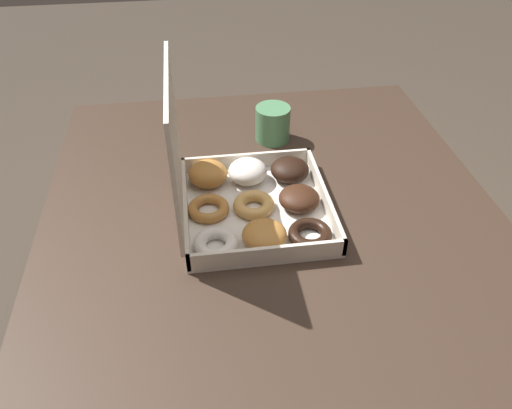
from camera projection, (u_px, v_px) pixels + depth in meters
name	position (u px, v px, depth m)	size (l,w,h in m)	color
ground_plane	(268.00, 394.00, 1.53)	(8.00, 8.00, 0.00)	#42382D
dining_table	(272.00, 244.00, 1.14)	(1.15, 1.00, 0.72)	#38281E
donut_box	(243.00, 191.00, 1.07)	(0.33, 0.32, 0.33)	silver
coffee_mug	(273.00, 123.00, 1.30)	(0.09, 0.09, 0.09)	#4C8456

